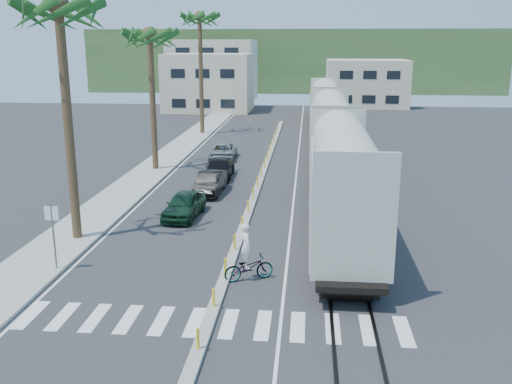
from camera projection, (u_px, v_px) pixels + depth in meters
ground at (218, 298)px, 21.86m from camera, size 140.00×140.00×0.00m
sidewalk at (163, 161)px, 46.68m from camera, size 3.00×90.00×0.15m
rails at (328, 158)px, 48.38m from camera, size 1.56×100.00×0.06m
median at (261, 177)px, 41.07m from camera, size 0.45×60.00×0.85m
crosswalk at (209, 323)px, 19.94m from camera, size 14.00×2.20×0.01m
lane_markings at (240, 164)px, 46.13m from camera, size 9.42×90.00×0.01m
freight_train at (329, 126)px, 46.53m from camera, size 3.00×60.94×5.85m
palm_trees at (154, 24)px, 41.70m from camera, size 3.50×37.20×13.75m
street_sign at (53, 228)px, 23.94m from camera, size 0.60×0.08×3.00m
buildings at (248, 76)px, 90.34m from camera, size 38.00×27.00×10.00m
hillside at (294, 60)px, 116.66m from camera, size 80.00×20.00×12.00m
car_lead at (184, 205)px, 31.85m from camera, size 2.46×4.55×1.45m
car_second at (210, 183)px, 36.88m from camera, size 1.76×4.40×1.42m
car_third at (219, 169)px, 41.18m from camera, size 2.16×4.79×1.36m
car_rear at (223, 152)px, 47.87m from camera, size 2.24×4.60×1.26m
cyclist at (248, 262)px, 23.36m from camera, size 2.26×2.61×2.45m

